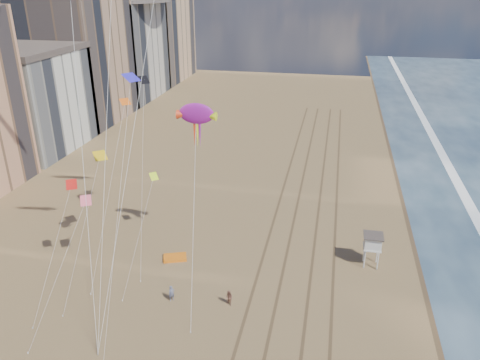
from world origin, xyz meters
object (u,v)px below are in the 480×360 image
Objects in this scene: show_kite at (196,114)px; kite_flyer_a at (172,293)px; lifeguard_stand at (373,242)px; kite_flyer_b at (229,298)px; grounded_kite at (175,258)px.

kite_flyer_a is at bearing -94.21° from show_kite.
lifeguard_stand is at bearing 5.68° from show_kite.
kite_flyer_b is (-12.79, -9.19, -1.99)m from lifeguard_stand.
grounded_kite is 15.64m from show_kite.
grounded_kite is at bearing -154.02° from show_kite.
show_kite is at bearing 41.37° from kite_flyer_a.
grounded_kite is (-20.09, -3.00, -2.59)m from lifeguard_stand.
grounded_kite is at bearing 62.34° from kite_flyer_a.
lifeguard_stand is 2.38× the size of kite_flyer_b.
lifeguard_stand is 15.87m from kite_flyer_b.
lifeguard_stand is 20.59m from kite_flyer_a.
lifeguard_stand is at bearing 68.70° from kite_flyer_b.
lifeguard_stand is 2.29× the size of kite_flyer_a.
show_kite reaches higher than lifeguard_stand.
show_kite is 16.72m from kite_flyer_a.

